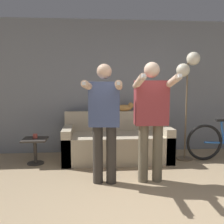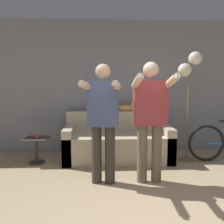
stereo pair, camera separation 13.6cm
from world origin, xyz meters
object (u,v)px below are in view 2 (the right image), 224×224
at_px(side_table, 36,145).
at_px(cup, 37,136).
at_px(couch, 118,144).
at_px(person_left, 103,116).
at_px(cat, 126,107).
at_px(floor_lamp, 190,73).
at_px(person_right, 150,113).

xyz_separation_m(side_table, cup, (0.00, 0.03, 0.16)).
relative_size(couch, person_left, 1.15).
height_order(cat, floor_lamp, floor_lamp).
height_order(cat, side_table, cat).
relative_size(couch, person_right, 1.13).
bearing_deg(cat, person_right, -83.31).
distance_m(person_left, cat, 1.53).
relative_size(cat, side_table, 1.01).
relative_size(person_right, floor_lamp, 0.87).
height_order(cat, cup, cat).
xyz_separation_m(couch, side_table, (-1.42, -0.15, 0.03)).
relative_size(person_right, cup, 21.58).
relative_size(side_table, cup, 5.67).
bearing_deg(person_right, side_table, 152.10).
relative_size(couch, cup, 24.45).
height_order(person_right, side_table, person_right).
bearing_deg(person_left, person_right, 7.38).
bearing_deg(person_right, cup, 151.35).
bearing_deg(floor_lamp, cup, 180.00).
bearing_deg(couch, cat, 59.91).
xyz_separation_m(floor_lamp, side_table, (-2.67, -0.03, -1.25)).
xyz_separation_m(person_right, cup, (-1.79, 1.00, -0.50)).
height_order(side_table, cup, cup).
xyz_separation_m(couch, cat, (0.19, 0.33, 0.63)).
height_order(person_left, person_right, person_right).
xyz_separation_m(person_left, side_table, (-1.14, 0.97, -0.64)).
xyz_separation_m(couch, person_left, (-0.29, -1.12, 0.67)).
relative_size(cat, cup, 5.74).
distance_m(person_left, floor_lamp, 1.93).
bearing_deg(cup, person_right, -29.26).
bearing_deg(couch, floor_lamp, -5.48).
xyz_separation_m(couch, cup, (-1.42, -0.12, 0.19)).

